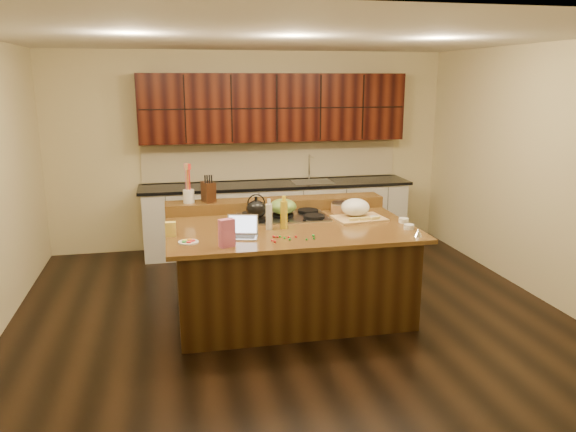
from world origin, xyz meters
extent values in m
cube|color=black|center=(0.00, 0.00, -0.01)|extent=(5.50, 5.00, 0.01)
cube|color=silver|center=(0.00, 0.00, 2.71)|extent=(5.50, 5.00, 0.01)
cube|color=beige|center=(0.00, 2.50, 1.35)|extent=(5.50, 0.01, 2.70)
cube|color=beige|center=(0.00, -2.50, 1.35)|extent=(5.50, 0.01, 2.70)
cube|color=beige|center=(2.75, 0.00, 1.35)|extent=(0.01, 5.00, 2.70)
cube|color=black|center=(0.00, 0.00, 0.44)|extent=(2.22, 1.42, 0.88)
cube|color=black|center=(0.00, 0.00, 0.90)|extent=(2.40, 1.60, 0.04)
cube|color=black|center=(0.00, 0.70, 0.98)|extent=(2.40, 0.30, 0.12)
cube|color=gray|center=(0.00, 0.30, 0.93)|extent=(0.92, 0.52, 0.02)
cylinder|color=black|center=(-0.30, 0.43, 0.95)|extent=(0.22, 0.22, 0.03)
cylinder|color=black|center=(0.30, 0.43, 0.95)|extent=(0.22, 0.22, 0.03)
cylinder|color=black|center=(-0.30, 0.17, 0.95)|extent=(0.22, 0.22, 0.03)
cylinder|color=black|center=(0.30, 0.17, 0.95)|extent=(0.22, 0.22, 0.03)
cylinder|color=black|center=(0.00, 0.30, 0.95)|extent=(0.22, 0.22, 0.03)
cube|color=silver|center=(0.30, 2.17, 0.45)|extent=(3.60, 0.62, 0.90)
cube|color=black|center=(0.30, 2.17, 0.92)|extent=(3.70, 0.66, 0.04)
cube|color=gray|center=(0.80, 2.17, 0.94)|extent=(0.55, 0.42, 0.01)
cylinder|color=gray|center=(0.80, 2.35, 1.12)|extent=(0.02, 0.02, 0.36)
cube|color=black|center=(0.30, 2.32, 1.95)|extent=(3.60, 0.34, 0.90)
cube|color=beige|center=(0.30, 2.48, 1.20)|extent=(3.60, 0.03, 0.50)
ellipsoid|color=black|center=(-0.30, 0.17, 1.06)|extent=(0.23, 0.23, 0.18)
ellipsoid|color=olive|center=(0.00, 0.30, 1.04)|extent=(0.36, 0.36, 0.15)
cube|color=#B7B7BC|center=(-0.52, -0.37, 0.93)|extent=(0.32, 0.26, 0.01)
cube|color=black|center=(-0.52, -0.37, 0.94)|extent=(0.26, 0.17, 0.00)
cube|color=#B7B7BC|center=(-0.50, -0.27, 1.03)|extent=(0.29, 0.13, 0.18)
cube|color=silver|center=(-0.50, -0.28, 1.03)|extent=(0.26, 0.11, 0.16)
cylinder|color=gold|center=(-0.08, -0.11, 1.06)|extent=(0.08, 0.08, 0.27)
cylinder|color=silver|center=(-0.22, -0.12, 1.04)|extent=(0.08, 0.08, 0.25)
cube|color=tan|center=(0.75, 0.07, 0.93)|extent=(0.54, 0.42, 0.02)
ellipsoid|color=white|center=(0.73, 0.14, 1.03)|extent=(0.29, 0.29, 0.18)
cube|color=#EDD872|center=(0.66, -0.05, 0.96)|extent=(0.11, 0.03, 0.03)
cube|color=#EDD872|center=(0.77, -0.05, 0.96)|extent=(0.11, 0.03, 0.03)
cube|color=#EDD872|center=(0.88, -0.05, 0.96)|extent=(0.11, 0.03, 0.03)
cylinder|color=gray|center=(0.86, 0.05, 0.95)|extent=(0.19, 0.08, 0.01)
cylinder|color=white|center=(1.10, -0.39, 0.94)|extent=(0.12, 0.12, 0.04)
cylinder|color=white|center=(1.15, -0.15, 0.94)|extent=(0.11, 0.11, 0.04)
cylinder|color=white|center=(0.89, -0.01, 0.94)|extent=(0.11, 0.11, 0.04)
cylinder|color=#996B3F|center=(0.68, 0.43, 0.97)|extent=(0.26, 0.26, 0.09)
cone|color=silver|center=(1.07, -0.65, 0.96)|extent=(0.11, 0.11, 0.07)
cube|color=#C95E88|center=(-0.68, -0.61, 1.04)|extent=(0.15, 0.11, 0.24)
cylinder|color=white|center=(-1.00, -0.42, 0.93)|extent=(0.18, 0.18, 0.01)
cube|color=#EBD053|center=(-1.15, -0.17, 0.99)|extent=(0.10, 0.07, 0.13)
cylinder|color=white|center=(-0.94, 0.70, 1.11)|extent=(0.16, 0.16, 0.14)
cube|color=black|center=(-0.73, 0.70, 1.15)|extent=(0.16, 0.20, 0.22)
ellipsoid|color=red|center=(-0.23, -0.42, 0.93)|extent=(0.02, 0.02, 0.02)
ellipsoid|color=#198C26|center=(-0.11, -0.53, 0.93)|extent=(0.02, 0.02, 0.02)
ellipsoid|color=red|center=(-0.20, -0.43, 0.93)|extent=(0.02, 0.02, 0.02)
ellipsoid|color=#198C26|center=(-0.15, -0.48, 0.93)|extent=(0.02, 0.02, 0.02)
ellipsoid|color=red|center=(-0.04, -0.46, 0.93)|extent=(0.02, 0.02, 0.02)
ellipsoid|color=#198C26|center=(-0.18, -0.42, 0.93)|extent=(0.02, 0.02, 0.02)
ellipsoid|color=red|center=(-0.23, -0.40, 0.93)|extent=(0.02, 0.02, 0.02)
ellipsoid|color=#198C26|center=(0.11, -0.55, 0.93)|extent=(0.02, 0.02, 0.02)
ellipsoid|color=red|center=(-0.27, -0.54, 0.93)|extent=(0.02, 0.02, 0.02)
ellipsoid|color=#198C26|center=(0.04, -0.56, 0.93)|extent=(0.02, 0.02, 0.02)
ellipsoid|color=red|center=(-0.10, -0.46, 0.93)|extent=(0.02, 0.02, 0.02)
ellipsoid|color=#198C26|center=(0.13, -0.45, 0.93)|extent=(0.02, 0.02, 0.02)
ellipsoid|color=red|center=(-0.25, -0.58, 0.93)|extent=(0.02, 0.02, 0.02)
ellipsoid|color=#198C26|center=(0.13, -0.46, 0.93)|extent=(0.02, 0.02, 0.02)
camera|label=1|loc=(-1.14, -5.25, 2.33)|focal=35.00mm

